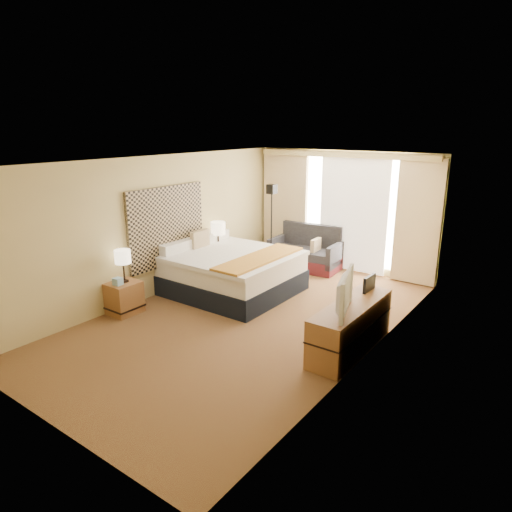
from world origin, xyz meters
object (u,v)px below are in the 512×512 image
Objects in this scene: desk_chair at (361,306)px; television at (339,292)px; nightstand_left at (124,298)px; floor_lamp at (272,211)px; lamp_left at (123,257)px; bed at (231,271)px; lamp_right at (218,229)px; nightstand_right at (219,263)px; loveseat at (306,254)px; media_dresser at (351,327)px.

television is (0.09, -0.98, 0.55)m from desk_chair.
floor_lamp is at bearing 78.10° from nightstand_left.
floor_lamp is 3.48m from lamp_left.
bed is 3.56× the size of lamp_right.
nightstand_right is at bearing 90.08° from lamp_left.
nightstand_left is at bearing -111.02° from loveseat.
television is (2.93, -2.71, -0.38)m from floor_lamp.
desk_chair reaches higher than nightstand_left.
floor_lamp reaches higher than media_dresser.
nightstand_right is at bearing 46.42° from television.
lamp_left is (-3.56, -1.66, 0.57)m from desk_chair.
lamp_right is (0.04, -0.06, 0.77)m from nightstand_right.
lamp_left is at bearing -111.12° from loveseat.
floor_lamp is at bearing -131.11° from loveseat.
media_dresser reaches higher than nightstand_left.
bed is (0.81, 1.90, 0.13)m from nightstand_left.
media_dresser is 2.82× the size of lamp_right.
nightstand_right is at bearing 168.36° from desk_chair.
lamp_left reaches higher than media_dresser.
media_dresser is at bearing 15.34° from lamp_left.
lamp_right is at bearing 89.05° from lamp_left.
television is at bearing 11.04° from nightstand_left.
lamp_left is 0.60× the size of television.
floor_lamp reaches higher than nightstand_right.
bed is at bearing 66.66° from lamp_left.
nightstand_right is 0.31× the size of media_dresser.
nightstand_right is 0.77m from lamp_right.
lamp_left is at bearing -90.95° from lamp_right.
nightstand_left is 0.97× the size of lamp_left.
nightstand_right is 3.66m from desk_chair.
loveseat is (1.22, 1.59, 0.04)m from nightstand_right.
television is (3.65, 0.71, 0.70)m from nightstand_left.
nightstand_left is 0.86× the size of lamp_right.
television reaches higher than media_dresser.
loveseat reaches higher than nightstand_right.
nightstand_left is 2.50m from nightstand_right.
desk_chair is at bearing 101.87° from media_dresser.
bed reaches higher than nightstand_left.
media_dresser is at bearing -16.38° from bed.
nightstand_right is (0.00, 2.50, 0.00)m from nightstand_left.
television reaches higher than bed.
television is at bearing -83.94° from desk_chair.
lamp_left is 2.41m from lamp_right.
nightstand_right is 1.59m from floor_lamp.
lamp_right reaches higher than nightstand_left.
lamp_right is (0.04, 2.41, 0.06)m from lamp_left.
lamp_left is at bearing 83.02° from television.
lamp_left is (0.00, -2.46, 0.71)m from nightstand_right.
media_dresser is 3.94m from floor_lamp.
bed reaches higher than loveseat.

